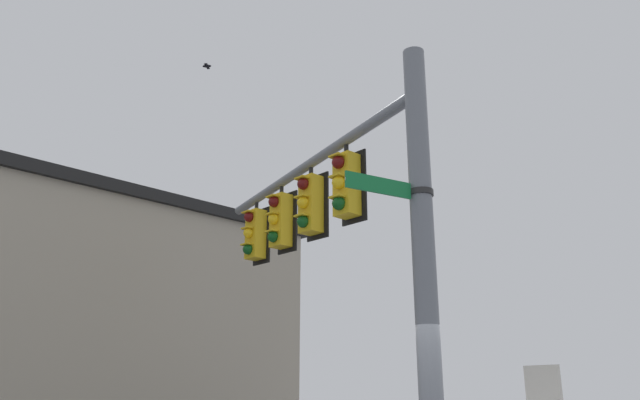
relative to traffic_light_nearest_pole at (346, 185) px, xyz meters
name	(u,v)px	position (x,y,z in m)	size (l,w,h in m)	color
signal_pole	(425,270)	(-1.81, 0.43, -1.73)	(0.31, 0.31, 6.41)	slate
mast_arm	(306,166)	(1.37, -0.36, 0.79)	(0.18, 0.18, 6.56)	slate
traffic_light_nearest_pole	(346,185)	(0.00, 0.00, 0.00)	(0.54, 0.49, 1.31)	black
traffic_light_mid_inner	(310,204)	(1.18, -0.29, 0.00)	(0.54, 0.49, 1.31)	black
traffic_light_mid_outer	(280,220)	(2.37, -0.59, 0.00)	(0.54, 0.49, 1.31)	black
traffic_light_arm_end	(255,234)	(3.55, -0.88, 0.00)	(0.54, 0.49, 1.31)	black
street_name_sign	(403,190)	(-1.74, 0.71, -0.69)	(0.47, 1.33, 0.22)	#147238
bird_flying	(207,66)	(3.77, 0.40, 3.59)	(0.21, 0.24, 0.08)	black
storefront_building	(50,333)	(10.47, 0.54, -1.64)	(8.21, 11.87, 6.58)	#A89E89
tree_by_storefront	(58,298)	(12.65, -0.38, -0.37)	(4.48, 4.48, 6.81)	#4C3823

